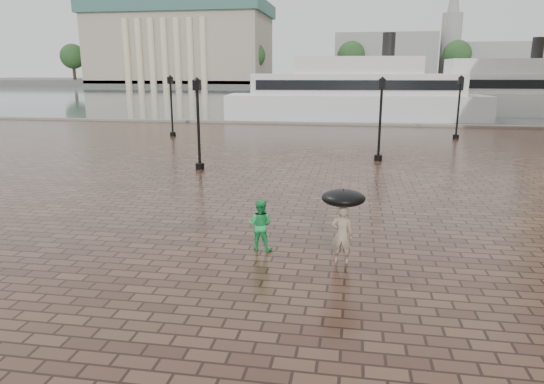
{
  "coord_description": "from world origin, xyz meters",
  "views": [
    {
      "loc": [
        1.6,
        -13.12,
        4.81
      ],
      "look_at": [
        -0.67,
        0.33,
        1.4
      ],
      "focal_mm": 32.0,
      "sensor_mm": 36.0,
      "label": 1
    }
  ],
  "objects": [
    {
      "name": "museum",
      "position": [
        -55.0,
        144.61,
        13.91
      ],
      "size": [
        57.0,
        32.5,
        26.0
      ],
      "color": "gray",
      "rests_on": "ground"
    },
    {
      "name": "ground",
      "position": [
        0.0,
        0.0,
        0.0
      ],
      "size": [
        300.0,
        300.0,
        0.0
      ],
      "primitive_type": "plane",
      "color": "#342017",
      "rests_on": "ground"
    },
    {
      "name": "umbrella",
      "position": [
        1.41,
        -1.28,
        1.73
      ],
      "size": [
        1.1,
        1.1,
        1.1
      ],
      "color": "black",
      "rests_on": "ground"
    },
    {
      "name": "child_pedestrian",
      "position": [
        -0.82,
        -0.69,
        0.71
      ],
      "size": [
        0.76,
        0.63,
        1.43
      ],
      "primitive_type": "imported",
      "rotation": [
        0.0,
        0.0,
        3.0
      ],
      "color": "green",
      "rests_on": "ground"
    },
    {
      "name": "far_shore",
      "position": [
        0.0,
        160.0,
        1.0
      ],
      "size": [
        300.0,
        60.0,
        2.0
      ],
      "primitive_type": "cube",
      "color": "#4C4C47",
      "rests_on": "ground"
    },
    {
      "name": "ferry_far",
      "position": [
        17.86,
        45.4,
        2.51
      ],
      "size": [
        25.69,
        7.02,
        8.36
      ],
      "rotation": [
        0.0,
        0.0,
        0.04
      ],
      "color": "silver",
      "rests_on": "ground"
    },
    {
      "name": "adult_pedestrian",
      "position": [
        1.41,
        -1.28,
        0.77
      ],
      "size": [
        0.59,
        0.42,
        1.53
      ],
      "primitive_type": "imported",
      "rotation": [
        0.0,
        0.0,
        3.05
      ],
      "color": "gray",
      "rests_on": "ground"
    },
    {
      "name": "distant_skyline",
      "position": [
        48.14,
        150.0,
        9.45
      ],
      "size": [
        102.5,
        22.0,
        33.0
      ],
      "color": "gray",
      "rests_on": "ground"
    },
    {
      "name": "ferry_near",
      "position": [
        1.59,
        37.52,
        2.55
      ],
      "size": [
        26.3,
        8.61,
        8.47
      ],
      "rotation": [
        0.0,
        0.0,
        0.09
      ],
      "color": "silver",
      "rests_on": "ground"
    },
    {
      "name": "far_trees",
      "position": [
        0.0,
        138.0,
        9.42
      ],
      "size": [
        188.0,
        8.0,
        13.5
      ],
      "color": "#2D2119",
      "rests_on": "ground"
    },
    {
      "name": "street_lamps",
      "position": [
        -1.5,
        17.5,
        2.33
      ],
      "size": [
        21.44,
        14.44,
        4.4
      ],
      "color": "black",
      "rests_on": "ground"
    },
    {
      "name": "quay_edge",
      "position": [
        0.0,
        32.0,
        0.0
      ],
      "size": [
        80.0,
        0.6,
        0.3
      ],
      "primitive_type": "cube",
      "color": "slate",
      "rests_on": "ground"
    },
    {
      "name": "harbour_water",
      "position": [
        0.0,
        92.0,
        0.0
      ],
      "size": [
        240.0,
        240.0,
        0.0
      ],
      "primitive_type": "plane",
      "color": "#434E52",
      "rests_on": "ground"
    }
  ]
}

